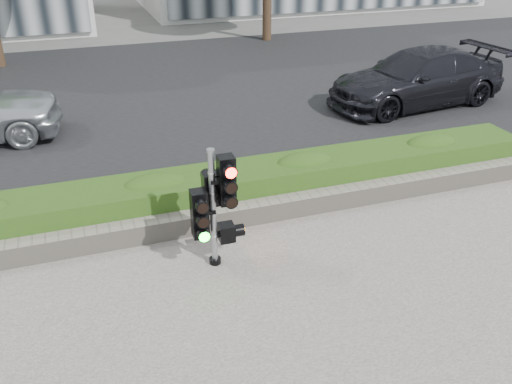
% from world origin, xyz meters
% --- Properties ---
extents(ground, '(120.00, 120.00, 0.00)m').
position_xyz_m(ground, '(0.00, 0.00, 0.00)').
color(ground, '#51514C').
rests_on(ground, ground).
extents(road, '(60.00, 13.00, 0.02)m').
position_xyz_m(road, '(0.00, 10.00, 0.01)').
color(road, black).
rests_on(road, ground).
extents(curb, '(60.00, 0.25, 0.12)m').
position_xyz_m(curb, '(0.00, 3.15, 0.06)').
color(curb, gray).
rests_on(curb, ground).
extents(stone_wall, '(12.00, 0.32, 0.34)m').
position_xyz_m(stone_wall, '(0.00, 1.90, 0.20)').
color(stone_wall, gray).
rests_on(stone_wall, sidewalk).
extents(hedge, '(12.00, 1.00, 0.68)m').
position_xyz_m(hedge, '(0.00, 2.55, 0.37)').
color(hedge, '#4F7A25').
rests_on(hedge, sidewalk).
extents(traffic_signal, '(0.64, 0.47, 1.85)m').
position_xyz_m(traffic_signal, '(-0.62, 0.94, 1.05)').
color(traffic_signal, black).
rests_on(traffic_signal, sidewalk).
extents(car_dark, '(5.16, 2.50, 1.45)m').
position_xyz_m(car_dark, '(6.46, 6.43, 0.74)').
color(car_dark, black).
rests_on(car_dark, road).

